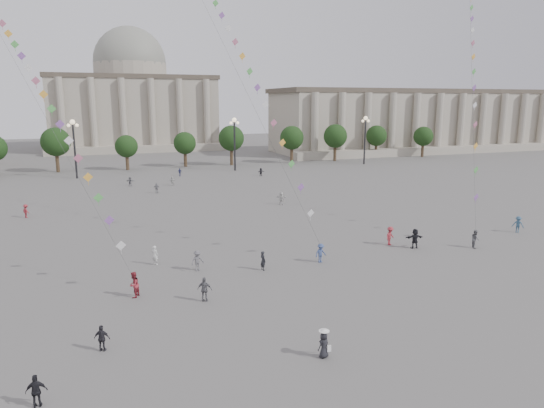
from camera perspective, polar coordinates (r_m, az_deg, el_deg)
name	(u,v)px	position (r m, az deg, el deg)	size (l,w,h in m)	color
ground	(310,333)	(30.44, 4.44, -14.91)	(360.00, 360.00, 0.00)	#54524F
hall_east	(414,121)	(146.79, 16.32, 9.39)	(84.00, 26.22, 17.20)	#A39B88
hall_central	(133,100)	(154.31, -16.08, 11.67)	(48.30, 34.30, 35.50)	#A39B88
tree_row	(154,143)	(103.63, -13.70, 6.98)	(137.12, 5.12, 8.00)	#3C2C1E
lamp_post_mid_west	(74,138)	(94.95, -22.29, 7.20)	(2.00, 0.90, 10.65)	#262628
lamp_post_mid_east	(235,134)	(98.48, -4.43, 8.19)	(2.00, 0.90, 10.65)	#262628
lamp_post_far_east	(365,131)	(110.37, 10.91, 8.41)	(2.00, 0.90, 10.65)	#262628
person_crowd_0	(180,172)	(93.04, -10.80, 3.70)	(0.88, 0.37, 1.51)	navy
person_crowd_3	(415,238)	(48.27, 16.46, -3.91)	(1.78, 0.57, 1.91)	black
person_crowd_4	(172,181)	(82.71, -11.66, 2.67)	(1.44, 0.46, 1.55)	#B6B6B2
person_crowd_6	(198,261)	(40.79, -8.76, -6.59)	(1.12, 0.64, 1.73)	#5C5B60
person_crowd_7	(281,198)	(65.99, 1.10, 0.71)	(1.64, 0.52, 1.77)	silver
person_crowd_8	(390,236)	(48.73, 13.73, -3.66)	(1.19, 0.68, 1.84)	#9E2B34
person_crowd_9	(261,172)	(91.43, -1.31, 3.78)	(1.44, 0.46, 1.55)	black
person_crowd_12	(130,181)	(83.81, -16.35, 2.56)	(1.44, 0.46, 1.56)	slate
person_crowd_13	(155,255)	(42.96, -13.60, -5.87)	(0.62, 0.40, 1.69)	silver
person_crowd_14	(518,224)	(58.10, 26.96, -2.16)	(1.15, 0.66, 1.78)	#30516D
person_crowd_16	(157,188)	(76.36, -13.43, 1.84)	(0.92, 0.38, 1.56)	slate
person_crowd_17	(26,211)	(65.55, -26.96, -0.74)	(1.06, 0.61, 1.65)	maroon
person_crowd_18	(263,261)	(40.45, -1.07, -6.68)	(0.60, 0.39, 1.64)	black
tourist_1	(102,338)	(29.68, -19.37, -14.68)	(0.90, 0.37, 1.54)	#232228
tourist_3	(205,289)	(34.68, -7.93, -9.92)	(1.04, 0.43, 1.77)	#5C5C61
tourist_4	(36,391)	(26.02, -25.97, -19.17)	(0.94, 0.39, 1.60)	black
kite_flyer_0	(134,285)	(36.40, -15.95, -9.11)	(0.92, 0.71, 1.89)	maroon
kite_flyer_1	(321,253)	(42.52, 5.75, -5.77)	(1.09, 0.63, 1.69)	#374A7D
kite_flyer_2	(475,239)	(50.38, 22.80, -3.80)	(0.85, 0.66, 1.75)	#5D5E61
hat_person	(324,344)	(27.63, 6.13, -16.03)	(0.84, 0.70, 1.69)	black
kite_train_west	(6,34)	(56.92, -28.82, 17.09)	(18.29, 41.34, 57.34)	#3F3F3F
kite_train_east	(472,24)	(74.28, 22.44, 18.96)	(28.24, 36.64, 62.47)	#3F3F3F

